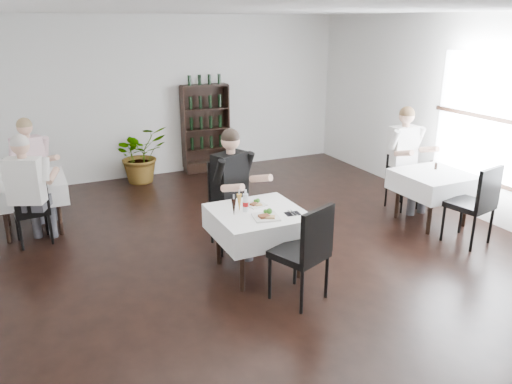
# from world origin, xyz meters

# --- Properties ---
(room_shell) EXTENTS (9.00, 9.00, 9.00)m
(room_shell) POSITION_xyz_m (0.00, 0.00, 1.50)
(room_shell) COLOR black
(room_shell) RESTS_ON ground
(window_right) EXTENTS (0.06, 2.30, 1.85)m
(window_right) POSITION_xyz_m (3.48, 0.00, 1.50)
(window_right) COLOR white
(window_right) RESTS_ON room_shell
(wine_shelf) EXTENTS (0.90, 0.28, 1.75)m
(wine_shelf) POSITION_xyz_m (0.60, 4.31, 0.85)
(wine_shelf) COLOR black
(wine_shelf) RESTS_ON ground
(main_table) EXTENTS (1.03, 1.03, 0.77)m
(main_table) POSITION_xyz_m (-0.30, 0.00, 0.62)
(main_table) COLOR black
(main_table) RESTS_ON ground
(left_table) EXTENTS (0.98, 0.98, 0.77)m
(left_table) POSITION_xyz_m (-2.70, 2.50, 0.62)
(left_table) COLOR black
(left_table) RESTS_ON ground
(right_table) EXTENTS (0.98, 0.98, 0.77)m
(right_table) POSITION_xyz_m (2.70, 0.30, 0.62)
(right_table) COLOR black
(right_table) RESTS_ON ground
(potted_tree) EXTENTS (1.15, 1.06, 1.06)m
(potted_tree) POSITION_xyz_m (-0.76, 4.14, 0.53)
(potted_tree) COLOR #276121
(potted_tree) RESTS_ON ground
(main_chair_far) EXTENTS (0.56, 0.57, 1.14)m
(main_chair_far) POSITION_xyz_m (-0.31, 0.84, 0.65)
(main_chair_far) COLOR black
(main_chair_far) RESTS_ON ground
(main_chair_near) EXTENTS (0.65, 0.66, 1.10)m
(main_chair_near) POSITION_xyz_m (-0.14, -0.85, 0.63)
(main_chair_near) COLOR black
(main_chair_near) RESTS_ON ground
(left_chair_far) EXTENTS (0.50, 0.50, 0.87)m
(left_chair_far) POSITION_xyz_m (-2.64, 3.06, 0.50)
(left_chair_far) COLOR black
(left_chair_far) RESTS_ON ground
(left_chair_near) EXTENTS (0.48, 0.48, 0.94)m
(left_chair_near) POSITION_xyz_m (-2.70, 1.95, 0.54)
(left_chair_near) COLOR black
(left_chair_near) RESTS_ON ground
(right_chair_far) EXTENTS (0.44, 0.44, 0.88)m
(right_chair_far) POSITION_xyz_m (2.72, 1.03, 0.50)
(right_chair_far) COLOR black
(right_chair_far) RESTS_ON ground
(right_chair_near) EXTENTS (0.60, 0.60, 1.11)m
(right_chair_near) POSITION_xyz_m (2.65, -0.55, 0.63)
(right_chair_near) COLOR black
(right_chair_near) RESTS_ON ground
(diner_main) EXTENTS (0.72, 0.76, 1.62)m
(diner_main) POSITION_xyz_m (-0.31, 0.63, 0.94)
(diner_main) COLOR #3D3E45
(diner_main) RESTS_ON ground
(diner_left_far) EXTENTS (0.67, 0.71, 1.53)m
(diner_left_far) POSITION_xyz_m (-2.61, 3.03, 0.89)
(diner_left_far) COLOR #3D3E45
(diner_left_far) RESTS_ON ground
(diner_left_near) EXTENTS (0.69, 0.73, 1.55)m
(diner_left_near) POSITION_xyz_m (-2.69, 1.87, 0.90)
(diner_left_near) COLOR #3D3E45
(diner_left_near) RESTS_ON ground
(diner_right_far) EXTENTS (0.62, 0.62, 1.63)m
(diner_right_far) POSITION_xyz_m (2.75, 0.97, 0.95)
(diner_right_far) COLOR #3D3E45
(diner_right_far) RESTS_ON ground
(plate_far) EXTENTS (0.26, 0.26, 0.07)m
(plate_far) POSITION_xyz_m (-0.24, 0.19, 0.79)
(plate_far) COLOR white
(plate_far) RESTS_ON main_table
(plate_near) EXTENTS (0.33, 0.33, 0.09)m
(plate_near) POSITION_xyz_m (-0.30, -0.23, 0.79)
(plate_near) COLOR white
(plate_near) RESTS_ON main_table
(pilsner_dark) EXTENTS (0.06, 0.06, 0.26)m
(pilsner_dark) POSITION_xyz_m (-0.61, -0.01, 0.87)
(pilsner_dark) COLOR black
(pilsner_dark) RESTS_ON main_table
(pilsner_lager) EXTENTS (0.06, 0.06, 0.26)m
(pilsner_lager) POSITION_xyz_m (-0.50, 0.09, 0.88)
(pilsner_lager) COLOR #C28831
(pilsner_lager) RESTS_ON main_table
(coke_bottle) EXTENTS (0.07, 0.07, 0.27)m
(coke_bottle) POSITION_xyz_m (-0.43, 0.05, 0.88)
(coke_bottle) COLOR silver
(coke_bottle) RESTS_ON main_table
(napkin_cutlery) EXTENTS (0.18, 0.18, 0.02)m
(napkin_cutlery) POSITION_xyz_m (0.02, -0.25, 0.78)
(napkin_cutlery) COLOR black
(napkin_cutlery) RESTS_ON main_table
(pepper_mill) EXTENTS (0.04, 0.04, 0.10)m
(pepper_mill) POSITION_xyz_m (2.85, 0.44, 0.82)
(pepper_mill) COLOR black
(pepper_mill) RESTS_ON right_table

